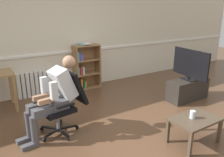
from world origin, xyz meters
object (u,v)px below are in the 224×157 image
at_px(person_seated, 54,95).
at_px(tv_screen, 190,64).
at_px(coffee_table, 195,122).
at_px(bookshelf, 85,67).
at_px(office_chair, 65,100).
at_px(radiator, 39,83).
at_px(tv_stand, 187,90).
at_px(drinking_glass, 193,115).

bearing_deg(person_seated, tv_screen, 79.13).
height_order(person_seated, coffee_table, person_seated).
bearing_deg(bookshelf, coffee_table, -84.28).
bearing_deg(bookshelf, office_chair, -124.31).
height_order(bookshelf, radiator, bookshelf).
height_order(office_chair, coffee_table, office_chair).
bearing_deg(tv_screen, coffee_table, 138.69).
distance_m(tv_stand, tv_screen, 0.57).
bearing_deg(tv_screen, radiator, 59.48).
bearing_deg(office_chair, radiator, 170.80).
bearing_deg(person_seated, office_chair, 90.00).
height_order(office_chair, tv_stand, office_chair).
xyz_separation_m(coffee_table, drinking_glass, (-0.04, 0.02, 0.11)).
bearing_deg(tv_stand, drinking_glass, -138.33).
xyz_separation_m(person_seated, tv_screen, (2.88, -0.14, 0.14)).
relative_size(radiator, person_seated, 0.76).
bearing_deg(tv_screen, office_chair, 92.14).
bearing_deg(person_seated, bookshelf, 134.13).
relative_size(radiator, tv_stand, 0.96).
distance_m(person_seated, tv_screen, 2.89).
bearing_deg(coffee_table, person_seated, 141.31).
height_order(radiator, coffee_table, radiator).
distance_m(office_chair, drinking_glass, 1.93).
xyz_separation_m(bookshelf, office_chair, (-1.15, -1.69, -0.01)).
distance_m(office_chair, tv_stand, 2.73).
xyz_separation_m(office_chair, coffee_table, (1.46, -1.33, -0.19)).
bearing_deg(person_seated, coffee_table, 43.24).
distance_m(bookshelf, coffee_table, 3.05).
relative_size(tv_stand, drinking_glass, 8.38).
bearing_deg(radiator, tv_screen, -36.18).
xyz_separation_m(bookshelf, coffee_table, (0.30, -3.03, -0.20)).
relative_size(bookshelf, tv_stand, 1.17).
bearing_deg(tv_stand, radiator, 143.81).
bearing_deg(person_seated, drinking_glass, 43.13).
relative_size(bookshelf, radiator, 1.21).
relative_size(tv_screen, drinking_glass, 8.29).
bearing_deg(office_chair, drinking_glass, 39.24).
distance_m(tv_screen, drinking_glass, 1.75).
bearing_deg(tv_stand, bookshelf, 129.88).
bearing_deg(drinking_glass, bookshelf, 95.08).
height_order(radiator, tv_screen, tv_screen).
distance_m(person_seated, tv_stand, 2.92).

